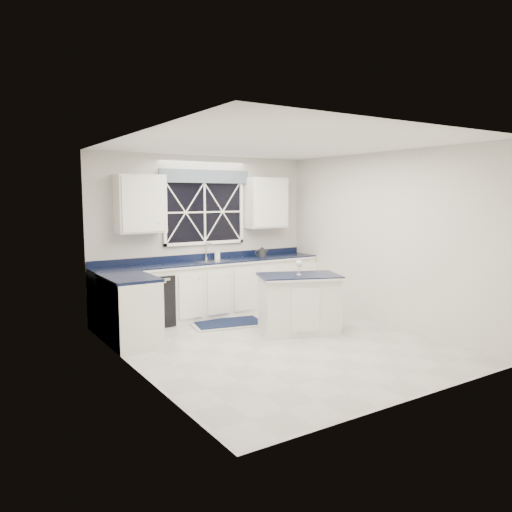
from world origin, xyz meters
TOP-DOWN VIEW (x-y plane):
  - ground at (0.00, 0.00)m, footprint 4.50×4.50m
  - back_wall at (0.00, 2.25)m, footprint 4.00×0.10m
  - base_cabinets at (-0.33, 1.78)m, footprint 3.99×1.60m
  - countertop at (0.00, 1.95)m, footprint 3.98×0.64m
  - dishwasher at (-1.10, 1.95)m, footprint 0.60×0.58m
  - window at (0.00, 2.20)m, footprint 1.65×0.09m
  - upper_cabinets at (0.00, 2.08)m, footprint 3.10×0.34m
  - faucet at (0.00, 2.14)m, footprint 0.05×0.20m
  - island at (0.61, 0.35)m, footprint 1.34×1.07m
  - rug at (-0.03, 1.35)m, footprint 1.30×0.95m
  - kettle at (1.04, 2.01)m, footprint 0.25×0.18m
  - wine_glass at (0.60, 0.35)m, footprint 0.10×0.10m
  - soap_bottle at (0.20, 2.14)m, footprint 0.11×0.11m

SIDE VIEW (x-z plane):
  - ground at x=0.00m, z-range 0.00..0.00m
  - rug at x=-0.03m, z-range 0.00..0.02m
  - dishwasher at x=-1.10m, z-range 0.00..0.82m
  - island at x=0.61m, z-range 0.00..0.87m
  - base_cabinets at x=-0.33m, z-range 0.00..0.90m
  - countertop at x=0.00m, z-range 0.90..0.94m
  - kettle at x=1.04m, z-range 0.93..1.11m
  - wine_glass at x=0.60m, z-range 0.91..1.14m
  - soap_bottle at x=0.20m, z-range 0.94..1.13m
  - faucet at x=0.00m, z-range 0.95..1.25m
  - back_wall at x=0.00m, z-range 0.00..2.70m
  - window at x=0.00m, z-range 1.20..2.46m
  - upper_cabinets at x=0.00m, z-range 1.45..2.35m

